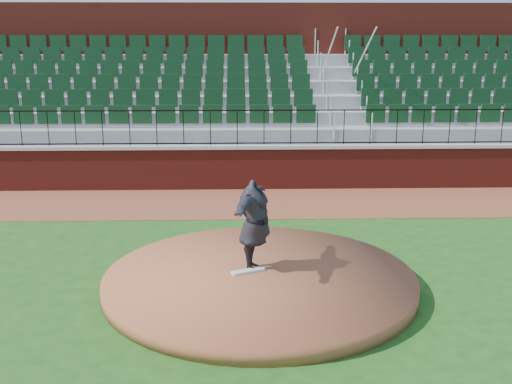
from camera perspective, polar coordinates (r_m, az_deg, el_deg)
ground at (r=11.64m, az=0.21°, el=-8.06°), size 90.00×90.00×0.00m
warning_track at (r=16.76m, az=-0.37°, el=-0.96°), size 34.00×3.20×0.01m
field_wall at (r=18.17m, az=-0.49°, el=2.18°), size 34.00×0.35×1.20m
wall_cap at (r=18.04m, az=-0.49°, el=4.20°), size 34.00×0.45×0.10m
wall_railing at (r=17.95m, az=-0.49°, el=5.93°), size 34.00×0.05×1.00m
seating_stands at (r=20.59m, az=-0.65°, el=8.42°), size 34.00×5.10×4.60m
concourse_wall at (r=23.34m, az=-0.77°, el=10.24°), size 34.00×0.50×5.50m
pitchers_mound at (r=11.27m, az=0.34°, el=-8.15°), size 5.59×5.59×0.25m
pitching_rubber at (r=11.32m, az=-0.74°, el=-7.26°), size 0.63×0.39×0.04m
pitcher at (r=11.22m, az=-0.15°, el=-3.03°), size 0.98×2.13×1.67m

